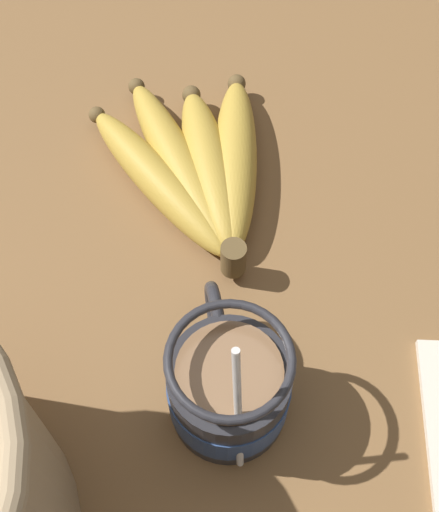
{
  "coord_description": "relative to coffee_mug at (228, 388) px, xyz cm",
  "views": [
    {
      "loc": [
        -23.06,
        1.13,
        52.51
      ],
      "look_at": [
        3.11,
        -3.52,
        6.83
      ],
      "focal_mm": 50.0,
      "sensor_mm": 36.0,
      "label": 1
    }
  ],
  "objects": [
    {
      "name": "table",
      "position": [
        6.96,
        2.34,
        -5.21
      ],
      "size": [
        92.68,
        92.68,
        2.63
      ],
      "color": "brown",
      "rests_on": "ground"
    },
    {
      "name": "coffee_mug",
      "position": [
        0.0,
        0.0,
        0.0
      ],
      "size": [
        12.27,
        8.36,
        14.16
      ],
      "color": "#28282D",
      "rests_on": "table"
    },
    {
      "name": "banana_bunch",
      "position": [
        20.25,
        -1.08,
        -2.12
      ],
      "size": [
        21.58,
        16.12,
        4.14
      ],
      "color": "brown",
      "rests_on": "table"
    }
  ]
}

